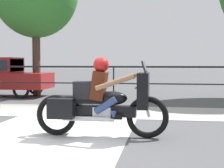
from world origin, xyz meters
The scene contains 5 objects.
ground_plane centered at (0.00, 0.00, 0.00)m, with size 120.00×120.00×0.00m, color #4C4C4F.
sidewalk_band centered at (0.00, 3.40, 0.01)m, with size 44.00×2.40×0.01m, color #A8A59E.
crosswalk_band centered at (-0.56, -0.20, 0.00)m, with size 3.06×6.00×0.01m, color silver.
fence_railing centered at (0.00, 5.01, 1.00)m, with size 36.00×0.05×1.27m.
motorcycle centered at (0.45, 0.22, 0.67)m, with size 2.52×0.76×1.50m.
Camera 1 is at (1.61, -6.06, 1.41)m, focal length 55.00 mm.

